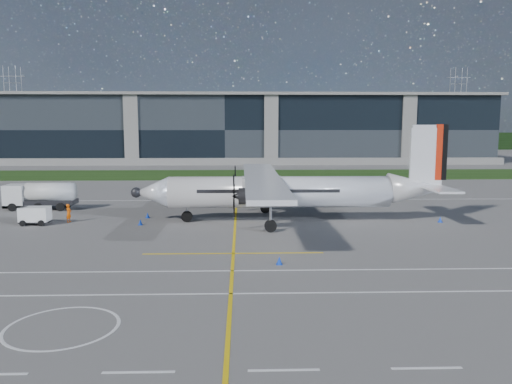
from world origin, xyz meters
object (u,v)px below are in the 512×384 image
safety_cone_nose_port (140,222)px  safety_cone_tail (440,219)px  safety_cone_portwing (279,260)px  pylon_west (14,108)px  turboprop_aircraft (291,173)px  pylon_east (457,108)px  safety_cone_stbdwing (261,196)px  safety_cone_nose_stbd (148,215)px  fuel_tanker_truck (36,196)px  ground_crew_person (69,212)px  baggage_tug (35,216)px

safety_cone_nose_port → safety_cone_tail: bearing=1.0°
safety_cone_portwing → pylon_west: bearing=118.4°
turboprop_aircraft → safety_cone_portwing: (-2.04, -13.76, -4.02)m
pylon_east → safety_cone_stbdwing: pylon_east is taller
pylon_west → safety_cone_nose_stbd: (74.91, -142.86, -14.75)m
fuel_tanker_truck → pylon_east: bearing=53.4°
pylon_west → turboprop_aircraft: size_ratio=1.05×
pylon_west → safety_cone_portwing: (85.85, -158.72, -14.75)m
pylon_west → safety_cone_portwing: pylon_west is taller
safety_cone_nose_stbd → safety_cone_nose_port: bearing=-90.1°
turboprop_aircraft → ground_crew_person: 19.78m
fuel_tanker_truck → turboprop_aircraft: bearing=-15.9°
safety_cone_stbdwing → safety_cone_tail: size_ratio=1.00×
safety_cone_nose_stbd → safety_cone_tail: 26.23m
fuel_tanker_truck → safety_cone_stbdwing: bearing=17.4°
safety_cone_tail → pylon_west: bearing=124.7°
baggage_tug → pylon_east: bearing=55.8°
safety_cone_nose_port → fuel_tanker_truck: bearing=145.5°
safety_cone_portwing → safety_cone_tail: 19.96m
turboprop_aircraft → safety_cone_nose_port: 13.64m
fuel_tanker_truck → safety_cone_stbdwing: 24.27m
baggage_tug → safety_cone_stbdwing: 25.13m
pylon_west → safety_cone_stbdwing: (85.89, -130.55, -14.75)m
safety_cone_stbdwing → safety_cone_nose_stbd: (-10.98, -12.31, 0.00)m
ground_crew_person → safety_cone_nose_port: bearing=-90.9°
safety_cone_nose_port → pylon_west: bearing=117.1°
safety_cone_nose_port → safety_cone_tail: same height
pylon_east → safety_cone_tail: size_ratio=60.00×
turboprop_aircraft → fuel_tanker_truck: size_ratio=3.93×
pylon_east → fuel_tanker_truck: bearing=-126.6°
safety_cone_nose_stbd → safety_cone_tail: bearing=-6.2°
safety_cone_stbdwing → baggage_tug: bearing=-142.8°
safety_cone_portwing → turboprop_aircraft: bearing=81.6°
safety_cone_nose_port → safety_cone_nose_stbd: same height
pylon_east → safety_cone_tail: pylon_east is taller
ground_crew_person → safety_cone_tail: size_ratio=3.71×
pylon_east → fuel_tanker_truck: (-102.24, -137.82, -13.64)m
ground_crew_person → safety_cone_tail: (32.59, -0.98, -0.68)m
pylon_west → safety_cone_tail: pylon_west is taller
baggage_tug → safety_cone_stbdwing: bearing=37.2°
baggage_tug → safety_cone_portwing: baggage_tug is taller
pylon_east → safety_cone_nose_port: bearing=-121.6°
ground_crew_person → safety_cone_nose_stbd: (6.52, 1.87, -0.68)m
safety_cone_nose_port → safety_cone_stbdwing: same height
baggage_tug → safety_cone_tail: bearing=0.0°
safety_cone_stbdwing → safety_cone_nose_stbd: same height
pylon_west → safety_cone_nose_stbd: 161.98m
pylon_east → fuel_tanker_truck: size_ratio=4.14×
baggage_tug → safety_cone_portwing: size_ratio=5.12×
pylon_west → safety_cone_tail: (100.98, -145.71, -14.75)m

